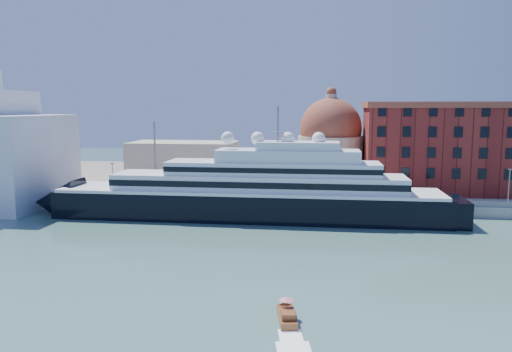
# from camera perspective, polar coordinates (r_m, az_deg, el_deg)

# --- Properties ---
(ground) EXTENTS (400.00, 400.00, 0.00)m
(ground) POSITION_cam_1_polar(r_m,az_deg,el_deg) (87.45, -5.76, -8.02)
(ground) COLOR #325750
(ground) RESTS_ON ground
(quay) EXTENTS (180.00, 10.00, 2.50)m
(quay) POSITION_cam_1_polar(r_m,az_deg,el_deg) (119.62, -2.04, -3.05)
(quay) COLOR gray
(quay) RESTS_ON ground
(land) EXTENTS (260.00, 72.00, 2.00)m
(land) POSITION_cam_1_polar(r_m,az_deg,el_deg) (159.69, 0.39, -0.39)
(land) COLOR slate
(land) RESTS_ON ground
(quay_fence) EXTENTS (180.00, 0.10, 1.20)m
(quay_fence) POSITION_cam_1_polar(r_m,az_deg,el_deg) (114.92, -2.42, -2.57)
(quay_fence) COLOR slate
(quay_fence) RESTS_ON quay
(superyacht) EXTENTS (94.35, 13.08, 28.20)m
(superyacht) POSITION_cam_1_polar(r_m,az_deg,el_deg) (108.07, -2.30, -2.28)
(superyacht) COLOR black
(superyacht) RESTS_ON ground
(service_barge) EXTENTS (12.24, 4.30, 2.74)m
(service_barge) POSITION_cam_1_polar(r_m,az_deg,el_deg) (126.28, -27.12, -3.55)
(service_barge) COLOR white
(service_barge) RESTS_ON ground
(water_taxi) EXTENTS (2.83, 5.94, 2.71)m
(water_taxi) POSITION_cam_1_polar(r_m,az_deg,el_deg) (58.32, 3.57, -15.60)
(water_taxi) COLOR brown
(water_taxi) RESTS_ON ground
(warehouse) EXTENTS (43.00, 19.00, 23.25)m
(warehouse) POSITION_cam_1_polar(r_m,az_deg,el_deg) (138.09, 21.10, 3.14)
(warehouse) COLOR maroon
(warehouse) RESTS_ON land
(church) EXTENTS (66.00, 18.00, 25.50)m
(church) POSITION_cam_1_polar(r_m,az_deg,el_deg) (140.77, 2.10, 2.56)
(church) COLOR beige
(church) RESTS_ON land
(lamp_posts) EXTENTS (120.80, 2.40, 18.00)m
(lamp_posts) POSITION_cam_1_polar(r_m,az_deg,el_deg) (119.39, -8.21, 1.02)
(lamp_posts) COLOR slate
(lamp_posts) RESTS_ON quay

